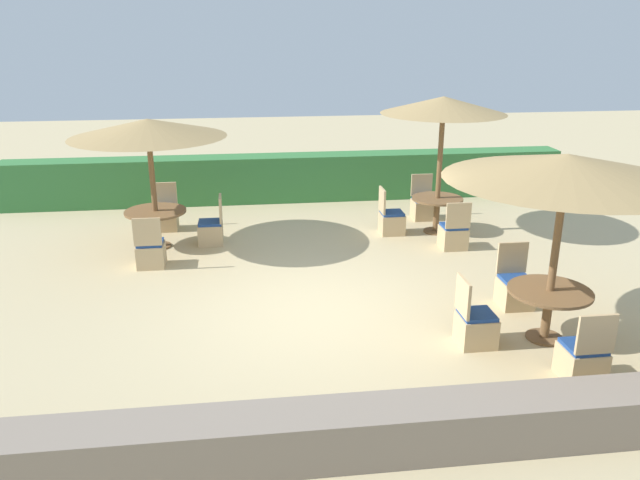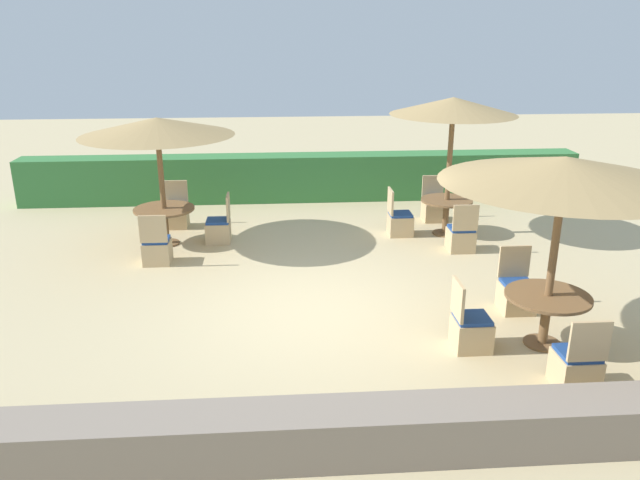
% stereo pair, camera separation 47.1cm
% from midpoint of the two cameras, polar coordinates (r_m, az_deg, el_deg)
% --- Properties ---
extents(ground_plane, '(40.00, 40.00, 0.00)m').
position_cam_midpoint_polar(ground_plane, '(9.14, 1.76, -6.59)').
color(ground_plane, '#C6B284').
extents(hedge_row, '(13.00, 0.70, 1.07)m').
position_cam_midpoint_polar(hedge_row, '(14.77, -0.66, 5.75)').
color(hedge_row, '#387A3D').
rests_on(hedge_row, ground_plane).
extents(stone_border, '(10.00, 0.56, 0.53)m').
position_cam_midpoint_polar(stone_border, '(6.27, 4.90, -17.17)').
color(stone_border, gray).
rests_on(stone_border, ground_plane).
extents(parasol_back_left, '(2.77, 2.77, 2.39)m').
position_cam_midpoint_polar(parasol_back_left, '(11.64, -13.56, 10.01)').
color(parasol_back_left, brown).
rests_on(parasol_back_left, ground_plane).
extents(round_table_back_left, '(1.13, 1.13, 0.71)m').
position_cam_midpoint_polar(round_table_back_left, '(12.00, -12.95, 2.22)').
color(round_table_back_left, brown).
rests_on(round_table_back_left, ground_plane).
extents(patio_chair_back_left_south, '(0.46, 0.46, 0.93)m').
position_cam_midpoint_polar(patio_chair_back_left_south, '(11.14, -13.52, -0.82)').
color(patio_chair_back_left_south, tan).
rests_on(patio_chair_back_left_south, ground_plane).
extents(patio_chair_back_left_north, '(0.46, 0.46, 0.93)m').
position_cam_midpoint_polar(patio_chair_back_left_north, '(13.08, -11.98, 2.30)').
color(patio_chair_back_left_north, tan).
rests_on(patio_chair_back_left_north, ground_plane).
extents(patio_chair_back_left_east, '(0.46, 0.46, 0.93)m').
position_cam_midpoint_polar(patio_chair_back_left_east, '(12.02, -8.11, 1.01)').
color(patio_chair_back_left_east, tan).
rests_on(patio_chair_back_left_east, ground_plane).
extents(parasol_back_right, '(2.38, 2.38, 2.68)m').
position_cam_midpoint_polar(parasol_back_right, '(12.18, 13.20, 11.78)').
color(parasol_back_right, brown).
rests_on(parasol_back_right, ground_plane).
extents(round_table_back_right, '(1.01, 1.01, 0.71)m').
position_cam_midpoint_polar(round_table_back_right, '(12.57, 12.53, 2.92)').
color(round_table_back_right, brown).
rests_on(round_table_back_right, ground_plane).
extents(patio_chair_back_right_west, '(0.46, 0.46, 0.93)m').
position_cam_midpoint_polar(patio_chair_back_right_west, '(12.44, 8.34, 1.64)').
color(patio_chair_back_right_west, tan).
rests_on(patio_chair_back_right_west, ground_plane).
extents(patio_chair_back_right_north, '(0.46, 0.46, 0.93)m').
position_cam_midpoint_polar(patio_chair_back_right_north, '(13.50, 11.36, 2.86)').
color(patio_chair_back_right_north, tan).
rests_on(patio_chair_back_right_north, ground_plane).
extents(patio_chair_back_right_south, '(0.46, 0.46, 0.93)m').
position_cam_midpoint_polar(patio_chair_back_right_south, '(11.78, 13.88, 0.25)').
color(patio_chair_back_right_south, tan).
rests_on(patio_chair_back_right_south, ground_plane).
extents(parasol_front_right, '(2.99, 2.99, 2.49)m').
position_cam_midpoint_polar(parasol_front_right, '(8.08, 23.04, 5.86)').
color(parasol_front_right, brown).
rests_on(parasol_front_right, ground_plane).
extents(round_table_front_right, '(1.08, 1.08, 0.70)m').
position_cam_midpoint_polar(round_table_front_right, '(8.62, 21.52, -5.60)').
color(round_table_front_right, brown).
rests_on(round_table_front_right, ground_plane).
extents(patio_chair_front_right_north, '(0.46, 0.46, 0.93)m').
position_cam_midpoint_polar(patio_chair_front_right_north, '(9.60, 18.86, -4.66)').
color(patio_chair_front_right_north, tan).
rests_on(patio_chair_front_right_north, ground_plane).
extents(patio_chair_front_right_south, '(0.46, 0.46, 0.93)m').
position_cam_midpoint_polar(patio_chair_front_right_south, '(7.93, 24.01, -10.56)').
color(patio_chair_front_right_south, tan).
rests_on(patio_chair_front_right_south, ground_plane).
extents(patio_chair_front_right_west, '(0.46, 0.46, 0.93)m').
position_cam_midpoint_polar(patio_chair_front_right_west, '(8.36, 15.16, -7.92)').
color(patio_chair_front_right_west, tan).
rests_on(patio_chair_front_right_west, ground_plane).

